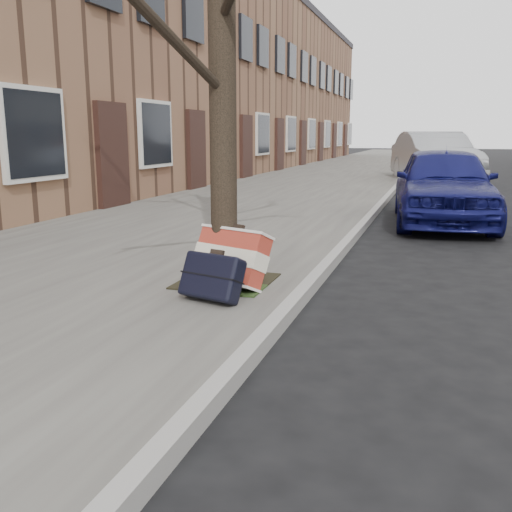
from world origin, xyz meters
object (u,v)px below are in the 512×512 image
(suitcase_navy, at_px, (212,276))
(car_near_mid, at_px, (434,158))
(suitcase_red, at_px, (231,258))
(car_near_front, at_px, (443,185))

(suitcase_navy, xyz_separation_m, car_near_mid, (1.56, 14.07, 0.46))
(suitcase_red, bearing_deg, car_near_mid, 104.57)
(car_near_front, bearing_deg, suitcase_red, -113.63)
(car_near_mid, bearing_deg, car_near_front, -104.42)
(car_near_mid, bearing_deg, suitcase_red, -112.92)
(car_near_front, height_order, car_near_mid, car_near_mid)
(suitcase_red, bearing_deg, suitcase_navy, -67.53)
(car_near_front, relative_size, car_near_mid, 0.81)
(suitcase_navy, distance_m, car_near_mid, 14.17)
(suitcase_red, height_order, suitcase_navy, suitcase_red)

